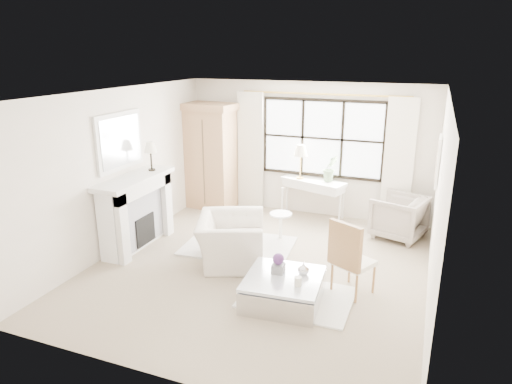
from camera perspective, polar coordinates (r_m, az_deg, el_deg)
floor at (r=7.31m, az=0.38°, el=-9.33°), size 5.50×5.50×0.00m
ceiling at (r=6.56m, az=0.43°, el=12.26°), size 5.50×5.50×0.00m
wall_back at (r=9.35m, az=6.44°, el=5.32°), size 5.00×0.00×5.00m
wall_front at (r=4.51m, az=-12.27°, el=-8.42°), size 5.00×0.00×5.00m
wall_left at (r=8.01m, az=-16.56°, el=2.67°), size 0.00×5.50×5.50m
wall_right at (r=6.40m, az=21.80°, el=-1.49°), size 0.00×5.50×5.50m
window_pane at (r=9.22m, az=8.27°, el=6.65°), size 2.40×0.02×1.50m
window_frame at (r=9.21m, az=8.25°, el=6.64°), size 2.50×0.04×1.50m
curtain_rod at (r=9.04m, az=8.42°, el=12.02°), size 3.30×0.04×0.04m
curtain_left at (r=9.66m, az=-0.66°, el=5.11°), size 0.55×0.10×2.47m
curtain_right at (r=9.00m, az=17.38°, el=3.41°), size 0.55×0.10×2.47m
fireplace at (r=8.08m, az=-14.86°, el=-2.28°), size 0.58×1.66×1.26m
mirror_frame at (r=7.89m, az=-16.69°, el=6.09°), size 0.05×1.15×0.95m
mirror_glass at (r=7.87m, az=-16.52°, el=6.08°), size 0.02×1.00×0.80m
art_frame at (r=7.99m, az=21.82°, el=3.58°), size 0.04×0.62×0.82m
art_canvas at (r=7.99m, az=21.68°, el=3.60°), size 0.01×0.52×0.72m
mantel_lamp at (r=8.11m, az=-13.06°, el=5.33°), size 0.22×0.22×0.51m
armoire at (r=9.74m, az=-5.78°, el=4.55°), size 1.18×0.80×2.24m
console_table at (r=9.29m, az=7.09°, el=-0.85°), size 1.38×0.83×0.80m
console_lamp at (r=9.11m, az=5.61°, el=5.07°), size 0.28×0.28×0.69m
orchid_plant at (r=9.05m, az=9.25°, el=2.93°), size 0.37×0.35×0.53m
side_table at (r=8.18m, az=3.11°, el=-3.82°), size 0.40×0.40×0.51m
rug_left at (r=8.00m, az=-2.20°, el=-6.74°), size 1.94×1.44×0.03m
rug_right at (r=6.49m, az=5.18°, el=-12.96°), size 1.48×1.12×0.03m
club_armchair at (r=7.32m, az=-3.15°, el=-6.04°), size 1.36×1.45×0.76m
wingback_chair at (r=8.66m, az=17.39°, el=-2.99°), size 1.07×1.05×0.78m
french_chair at (r=6.60m, az=11.91°, el=-9.83°), size 0.65×0.65×1.08m
coffee_table at (r=6.30m, az=3.44°, el=-12.14°), size 1.08×1.08×0.38m
planter_box at (r=6.29m, az=2.80°, el=-9.51°), size 0.18×0.18×0.13m
planter_flowers at (r=6.23m, az=2.82°, el=-8.35°), size 0.16×0.16×0.16m
pillar_candle at (r=5.99m, az=5.27°, el=-11.05°), size 0.10×0.10×0.12m
coffee_vase at (r=6.26m, az=5.95°, el=-9.51°), size 0.20×0.20×0.16m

